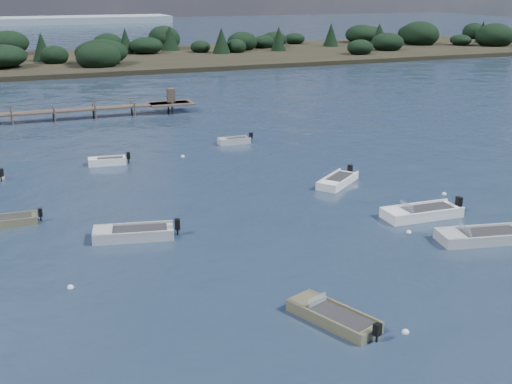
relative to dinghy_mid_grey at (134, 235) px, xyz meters
name	(u,v)px	position (x,y,z in m)	size (l,w,h in m)	color
ground	(118,98)	(7.88, 48.46, -0.17)	(400.00, 400.00, 0.00)	#172537
dinghy_mid_grey	(134,235)	(0.00, 0.00, 0.00)	(5.09, 2.68, 1.26)	#A2A6A9
dinghy_extra_a	(3,223)	(-6.97, 5.00, -0.03)	(4.34, 1.52, 1.03)	#736F4C
dinghy_near_olive	(333,318)	(6.09, -12.87, -0.03)	(3.01, 4.61, 1.12)	#736F4C
tender_far_white	(107,162)	(1.27, 16.59, -0.01)	(3.42, 1.56, 1.15)	white
dinghy_mid_white_a	(482,238)	(18.44, -7.92, 0.00)	(5.65, 2.96, 1.30)	#A2A6A9
dinghy_mid_white_b	(421,214)	(17.59, -3.31, 0.00)	(5.45, 2.09, 1.35)	white
dinghy_extra_b	(337,182)	(16.04, 4.78, -0.02)	(4.34, 3.86, 1.15)	white
tender_far_grey_b	(234,142)	(13.32, 19.45, -0.01)	(3.26, 1.17, 1.12)	#A2A6A9
buoy_a	(405,333)	(8.48, -14.86, -0.17)	(0.32, 0.32, 0.32)	white
buoy_b	(409,233)	(15.28, -5.29, -0.17)	(0.32, 0.32, 0.32)	white
buoy_c	(71,288)	(-4.16, -5.25, -0.17)	(0.32, 0.32, 0.32)	white
buoy_d	(444,194)	(21.82, -0.11, -0.17)	(0.32, 0.32, 0.32)	white
buoy_e	(183,157)	(7.63, 16.68, -0.17)	(0.32, 0.32, 0.32)	white
far_headland	(207,48)	(32.88, 88.46, 1.79)	(190.00, 40.00, 5.80)	black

